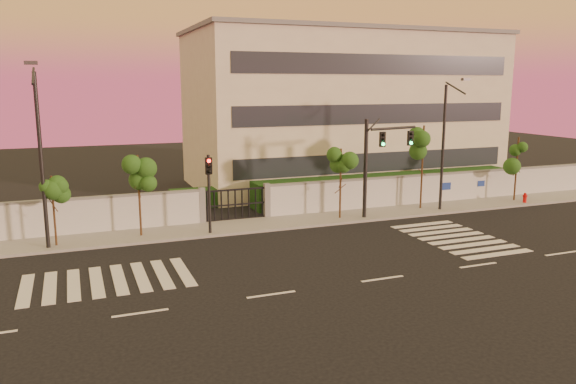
{
  "coord_description": "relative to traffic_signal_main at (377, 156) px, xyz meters",
  "views": [
    {
      "loc": [
        -11.94,
        -19.61,
        8.08
      ],
      "look_at": [
        -1.96,
        6.0,
        2.81
      ],
      "focal_mm": 35.0,
      "sensor_mm": 36.0,
      "label": 1
    }
  ],
  "objects": [
    {
      "name": "ground",
      "position": [
        -5.24,
        -9.69,
        -3.84
      ],
      "size": [
        120.0,
        120.0,
        0.0
      ],
      "primitive_type": "plane",
      "color": "black",
      "rests_on": "ground"
    },
    {
      "name": "sidewalk",
      "position": [
        -5.24,
        0.81,
        -3.77
      ],
      "size": [
        60.0,
        3.0,
        0.15
      ],
      "primitive_type": "cube",
      "color": "gray",
      "rests_on": "ground"
    },
    {
      "name": "perimeter_wall",
      "position": [
        -5.13,
        2.31,
        -2.77
      ],
      "size": [
        60.0,
        0.36,
        2.2
      ],
      "color": "#BABDC2",
      "rests_on": "ground"
    },
    {
      "name": "hedge_row",
      "position": [
        -4.07,
        5.05,
        -3.03
      ],
      "size": [
        41.0,
        4.25,
        1.8
      ],
      "color": "#103813",
      "rests_on": "ground"
    },
    {
      "name": "institutional_building",
      "position": [
        3.76,
        12.3,
        2.31
      ],
      "size": [
        24.4,
        12.4,
        12.25
      ],
      "color": "beige",
      "rests_on": "ground"
    },
    {
      "name": "road_markings",
      "position": [
        -6.82,
        -5.93,
        -3.83
      ],
      "size": [
        57.0,
        7.62,
        0.02
      ],
      "color": "silver",
      "rests_on": "ground"
    },
    {
      "name": "street_tree_b",
      "position": [
        -18.14,
        0.27,
        -1.13
      ],
      "size": [
        1.3,
        1.03,
        3.68
      ],
      "color": "#382314",
      "rests_on": "ground"
    },
    {
      "name": "street_tree_c",
      "position": [
        -13.94,
        0.62,
        -0.55
      ],
      "size": [
        1.42,
        1.13,
        4.48
      ],
      "color": "#382314",
      "rests_on": "ground"
    },
    {
      "name": "street_tree_d",
      "position": [
        -2.21,
        0.4,
        -0.64
      ],
      "size": [
        1.43,
        1.14,
        4.36
      ],
      "color": "#382314",
      "rests_on": "ground"
    },
    {
      "name": "street_tree_e",
      "position": [
        3.94,
        0.97,
        0.22
      ],
      "size": [
        1.51,
        1.2,
        5.53
      ],
      "color": "#382314",
      "rests_on": "ground"
    },
    {
      "name": "street_tree_f",
      "position": [
        11.51,
        0.74,
        -0.49
      ],
      "size": [
        1.48,
        1.18,
        4.56
      ],
      "color": "#382314",
      "rests_on": "ground"
    },
    {
      "name": "traffic_signal_main",
      "position": [
        0.0,
        0.0,
        0.0
      ],
      "size": [
        3.8,
        1.1,
        6.08
      ],
      "rotation": [
        0.0,
        0.0,
        0.26
      ],
      "color": "black",
      "rests_on": "ground"
    },
    {
      "name": "traffic_signal_secondary",
      "position": [
        -10.39,
        -0.22,
        -1.04
      ],
      "size": [
        0.34,
        0.34,
        4.42
      ],
      "rotation": [
        0.0,
        0.0,
        0.11
      ],
      "color": "black",
      "rests_on": "ground"
    },
    {
      "name": "streetlight_west",
      "position": [
        -18.53,
        -0.24,
        1.07
      ],
      "size": [
        0.54,
        2.19,
        9.1
      ],
      "color": "black",
      "rests_on": "ground"
    },
    {
      "name": "streetlight_east",
      "position": [
        4.87,
        -0.0,
        0.73
      ],
      "size": [
        0.51,
        2.04,
        8.46
      ],
      "color": "black",
      "rests_on": "ground"
    },
    {
      "name": "fire_hydrant",
      "position": [
        11.57,
        -0.18,
        -3.43
      ],
      "size": [
        0.33,
        0.31,
        0.82
      ],
      "rotation": [
        0.0,
        0.0,
        0.34
      ],
      "color": "red",
      "rests_on": "ground"
    }
  ]
}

